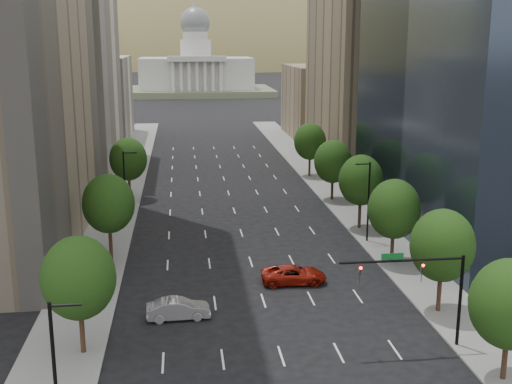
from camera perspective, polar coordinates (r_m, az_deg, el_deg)
name	(u,v)px	position (r m, az deg, el deg)	size (l,w,h in m)	color
sidewalk_left	(105,237)	(75.17, -13.17, -3.88)	(6.00, 200.00, 0.15)	slate
sidewalk_right	(371,228)	(77.86, 10.15, -3.13)	(6.00, 200.00, 0.15)	slate
midrise_cream_left	(70,65)	(115.91, -16.07, 10.70)	(14.00, 30.00, 35.00)	beige
filler_left	(97,98)	(149.06, -13.87, 8.04)	(14.00, 26.00, 18.00)	beige
parking_tan_right	(362,79)	(115.98, 9.30, 9.80)	(14.00, 30.00, 30.00)	#8C7759
filler_right	(320,102)	(148.45, 5.71, 7.95)	(14.00, 26.00, 16.00)	#8C7759
tree_right_0	(510,304)	(44.99, 21.51, -9.20)	(5.20, 5.20, 8.39)	#382316
tree_right_1	(442,246)	(54.16, 16.13, -4.56)	(5.20, 5.20, 8.75)	#382316
tree_right_2	(394,209)	(64.95, 12.10, -1.48)	(5.20, 5.20, 8.61)	#382316
tree_right_3	(361,180)	(76.01, 9.24, 1.03)	(5.20, 5.20, 8.89)	#382316
tree_right_4	(333,162)	(89.36, 6.81, 2.68)	(5.20, 5.20, 8.46)	#382316
tree_right_5	(310,142)	(104.71, 4.79, 4.46)	(5.20, 5.20, 8.75)	#382316
tree_left_0	(79,278)	(46.88, -15.39, -7.34)	(5.20, 5.20, 8.75)	#382316
tree_left_1	(109,204)	(65.76, -12.89, -1.02)	(5.20, 5.20, 8.97)	#382316
tree_left_2	(128,159)	(91.13, -11.21, 2.86)	(5.20, 5.20, 8.68)	#382316
streetlight_rn	(368,200)	(71.42, 9.86, -0.66)	(1.70, 0.20, 9.00)	black
streetlight_ls	(56,377)	(36.37, -17.22, -15.33)	(1.70, 0.20, 9.00)	black
streetlight_ln	(125,186)	(78.55, -11.47, 0.55)	(1.70, 0.20, 9.00)	black
traffic_signal	(428,281)	(47.83, 14.98, -7.62)	(9.12, 0.40, 7.38)	black
capitol	(196,73)	(261.49, -5.31, 10.43)	(60.00, 40.00, 35.20)	#596647
foothills	(224,103)	(615.06, -2.83, 7.83)	(720.00, 413.00, 263.00)	brown
car_silver	(178,309)	(52.94, -6.87, -10.21)	(1.78, 5.09, 1.68)	#98979C
car_red_far	(294,275)	(59.86, 3.34, -7.29)	(2.76, 5.98, 1.66)	maroon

